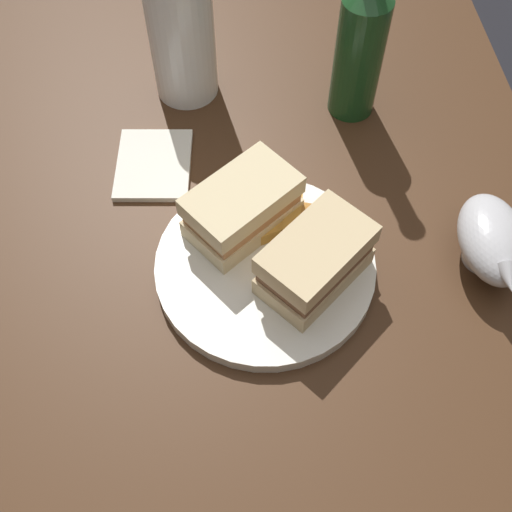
{
  "coord_description": "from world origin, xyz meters",
  "views": [
    {
      "loc": [
        0.35,
        -0.02,
        1.3
      ],
      "look_at": [
        -0.0,
        0.01,
        0.74
      ],
      "focal_mm": 43.8,
      "sensor_mm": 36.0,
      "label": 1
    }
  ],
  "objects_px": {
    "plate": "(265,265)",
    "sandwich_half_left": "(315,260)",
    "cider_bottle": "(361,43)",
    "pint_glass": "(183,44)",
    "napkin": "(154,165)",
    "gravy_boat": "(493,241)",
    "sandwich_half_right": "(243,207)"
  },
  "relations": [
    {
      "from": "sandwich_half_left",
      "to": "gravy_boat",
      "type": "distance_m",
      "value": 0.2
    },
    {
      "from": "sandwich_half_left",
      "to": "cider_bottle",
      "type": "xyz_separation_m",
      "value": [
        -0.26,
        0.09,
        0.05
      ]
    },
    {
      "from": "plate",
      "to": "pint_glass",
      "type": "bearing_deg",
      "value": -165.79
    },
    {
      "from": "pint_glass",
      "to": "cider_bottle",
      "type": "distance_m",
      "value": 0.22
    },
    {
      "from": "plate",
      "to": "sandwich_half_left",
      "type": "distance_m",
      "value": 0.07
    },
    {
      "from": "sandwich_half_left",
      "to": "gravy_boat",
      "type": "bearing_deg",
      "value": 93.82
    },
    {
      "from": "pint_glass",
      "to": "gravy_boat",
      "type": "xyz_separation_m",
      "value": [
        0.31,
        0.32,
        -0.03
      ]
    },
    {
      "from": "plate",
      "to": "cider_bottle",
      "type": "height_order",
      "value": "cider_bottle"
    },
    {
      "from": "pint_glass",
      "to": "napkin",
      "type": "distance_m",
      "value": 0.16
    },
    {
      "from": "sandwich_half_left",
      "to": "napkin",
      "type": "height_order",
      "value": "sandwich_half_left"
    },
    {
      "from": "sandwich_half_right",
      "to": "cider_bottle",
      "type": "distance_m",
      "value": 0.25
    },
    {
      "from": "pint_glass",
      "to": "napkin",
      "type": "xyz_separation_m",
      "value": [
        0.13,
        -0.05,
        -0.07
      ]
    },
    {
      "from": "sandwich_half_right",
      "to": "napkin",
      "type": "xyz_separation_m",
      "value": [
        -0.11,
        -0.1,
        -0.04
      ]
    },
    {
      "from": "plate",
      "to": "sandwich_half_left",
      "type": "xyz_separation_m",
      "value": [
        0.03,
        0.05,
        0.04
      ]
    },
    {
      "from": "plate",
      "to": "gravy_boat",
      "type": "xyz_separation_m",
      "value": [
        0.01,
        0.24,
        0.03
      ]
    },
    {
      "from": "pint_glass",
      "to": "cider_bottle",
      "type": "bearing_deg",
      "value": 75.7
    },
    {
      "from": "pint_glass",
      "to": "napkin",
      "type": "height_order",
      "value": "pint_glass"
    },
    {
      "from": "cider_bottle",
      "to": "gravy_boat",
      "type": "bearing_deg",
      "value": 22.7
    },
    {
      "from": "plate",
      "to": "sandwich_half_left",
      "type": "relative_size",
      "value": 1.8
    },
    {
      "from": "cider_bottle",
      "to": "napkin",
      "type": "height_order",
      "value": "cider_bottle"
    },
    {
      "from": "sandwich_half_left",
      "to": "pint_glass",
      "type": "distance_m",
      "value": 0.34
    },
    {
      "from": "sandwich_half_right",
      "to": "napkin",
      "type": "height_order",
      "value": "sandwich_half_right"
    },
    {
      "from": "napkin",
      "to": "plate",
      "type": "bearing_deg",
      "value": 37.21
    },
    {
      "from": "sandwich_half_right",
      "to": "napkin",
      "type": "bearing_deg",
      "value": -136.63
    },
    {
      "from": "gravy_boat",
      "to": "cider_bottle",
      "type": "bearing_deg",
      "value": -157.3
    },
    {
      "from": "plate",
      "to": "cider_bottle",
      "type": "relative_size",
      "value": 0.92
    },
    {
      "from": "sandwich_half_left",
      "to": "gravy_boat",
      "type": "height_order",
      "value": "sandwich_half_left"
    },
    {
      "from": "pint_glass",
      "to": "napkin",
      "type": "bearing_deg",
      "value": -19.4
    },
    {
      "from": "pint_glass",
      "to": "napkin",
      "type": "relative_size",
      "value": 1.52
    },
    {
      "from": "gravy_boat",
      "to": "cider_bottle",
      "type": "distance_m",
      "value": 0.28
    },
    {
      "from": "pint_glass",
      "to": "gravy_boat",
      "type": "relative_size",
      "value": 1.28
    },
    {
      "from": "plate",
      "to": "cider_bottle",
      "type": "bearing_deg",
      "value": 149.95
    }
  ]
}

